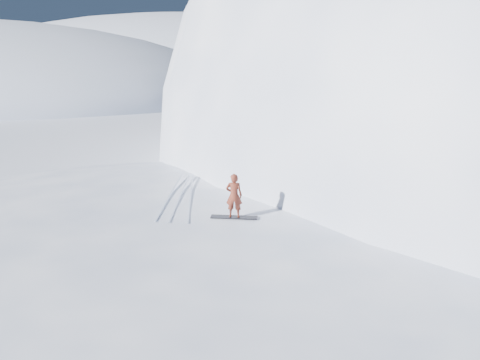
{
  "coord_description": "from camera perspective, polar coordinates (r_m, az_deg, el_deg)",
  "views": [
    {
      "loc": [
        5.76,
        -10.98,
        8.13
      ],
      "look_at": [
        2.56,
        3.86,
        3.5
      ],
      "focal_mm": 32.0,
      "sensor_mm": 36.0,
      "label": 1
    }
  ],
  "objects": [
    {
      "name": "snowboarder",
      "position": [
        15.03,
        -0.8,
        -2.08
      ],
      "size": [
        0.63,
        0.45,
        1.6
      ],
      "primitive_type": "imported",
      "rotation": [
        0.0,
        0.0,
        3.27
      ],
      "color": "maroon",
      "rests_on": "snowboard"
    },
    {
      "name": "near_ridge",
      "position": [
        16.86,
        -5.94,
        -11.98
      ],
      "size": [
        36.0,
        28.0,
        4.8
      ],
      "primitive_type": "ellipsoid",
      "color": "white",
      "rests_on": "ground"
    },
    {
      "name": "board_tracks",
      "position": [
        17.82,
        -7.93,
        -1.9
      ],
      "size": [
        2.33,
        5.91,
        0.04
      ],
      "color": "silver",
      "rests_on": "ground"
    },
    {
      "name": "far_ridge_c",
      "position": [
        129.6,
        -8.77,
        13.16
      ],
      "size": [
        140.0,
        90.0,
        36.0
      ],
      "primitive_type": "ellipsoid",
      "color": "white",
      "rests_on": "ground"
    },
    {
      "name": "wind_bumps",
      "position": [
        16.66,
        -12.13,
        -12.67
      ],
      "size": [
        16.0,
        14.4,
        1.0
      ],
      "color": "white",
      "rests_on": "ground"
    },
    {
      "name": "ground",
      "position": [
        14.83,
        -13.52,
        -16.82
      ],
      "size": [
        400.0,
        400.0,
        0.0
      ],
      "primitive_type": "plane",
      "color": "white",
      "rests_on": "ground"
    },
    {
      "name": "peak_shoulder",
      "position": [
        32.31,
        19.29,
        1.41
      ],
      "size": [
        28.0,
        24.0,
        18.0
      ],
      "primitive_type": "ellipsoid",
      "color": "white",
      "rests_on": "ground"
    },
    {
      "name": "snowboard",
      "position": [
        15.32,
        -0.79,
        -4.96
      ],
      "size": [
        1.7,
        0.52,
        0.03
      ],
      "primitive_type": "cube",
      "rotation": [
        0.0,
        0.0,
        0.13
      ],
      "color": "black",
      "rests_on": "near_ridge"
    }
  ]
}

